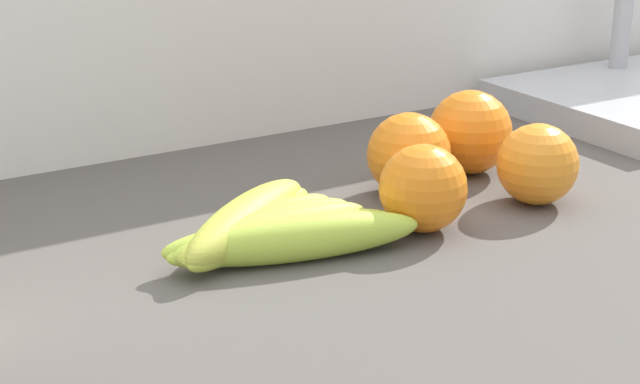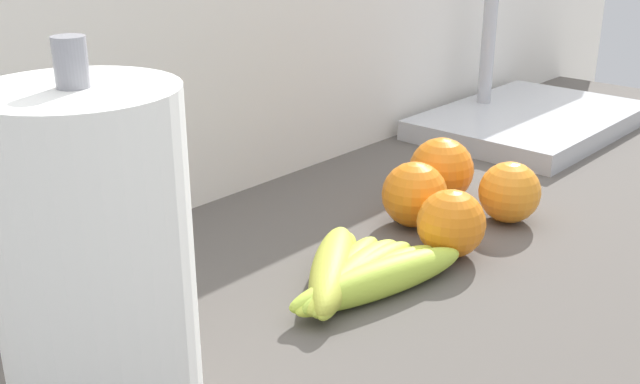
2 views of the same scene
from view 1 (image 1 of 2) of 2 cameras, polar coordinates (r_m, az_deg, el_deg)
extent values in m
cube|color=silver|center=(1.27, 1.68, -5.00)|extent=(1.99, 0.06, 1.30)
ellipsoid|color=#B1CD3F|center=(0.77, -1.53, -2.71)|extent=(0.21, 0.09, 0.04)
ellipsoid|color=#BBCF3F|center=(0.78, -2.04, -2.65)|extent=(0.20, 0.05, 0.03)
ellipsoid|color=#A9C83F|center=(0.78, -2.70, -2.40)|extent=(0.18, 0.05, 0.04)
ellipsoid|color=#B9C63F|center=(0.79, -2.97, -2.31)|extent=(0.18, 0.07, 0.04)
ellipsoid|color=#B0C23F|center=(0.79, -3.42, -2.19)|extent=(0.18, 0.09, 0.04)
ellipsoid|color=#B4C53F|center=(0.80, -3.95, -2.02)|extent=(0.17, 0.13, 0.03)
ellipsoid|color=gold|center=(0.80, -4.22, -1.69)|extent=(0.18, 0.14, 0.04)
sphere|color=orange|center=(0.91, 5.20, 2.19)|extent=(0.08, 0.08, 0.08)
sphere|color=orange|center=(0.83, 6.00, 0.23)|extent=(0.08, 0.08, 0.08)
sphere|color=orange|center=(0.91, 12.59, 1.58)|extent=(0.07, 0.07, 0.07)
sphere|color=orange|center=(0.98, 8.74, 3.47)|extent=(0.08, 0.08, 0.08)
camera|label=2|loc=(0.29, -74.30, 15.76)|focal=42.32mm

